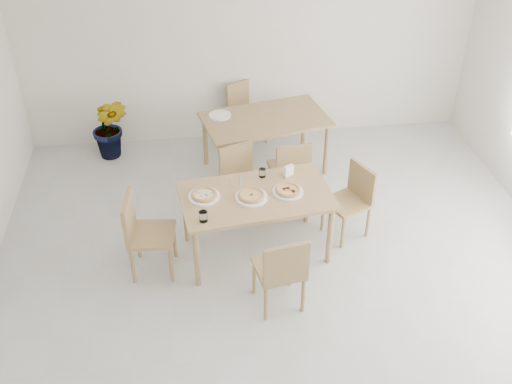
{
  "coord_description": "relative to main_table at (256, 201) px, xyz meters",
  "views": [
    {
      "loc": [
        -0.82,
        -3.91,
        4.32
      ],
      "look_at": [
        -0.22,
        0.97,
        0.78
      ],
      "focal_mm": 42.0,
      "sensor_mm": 36.0,
      "label": 1
    }
  ],
  "objects": [
    {
      "name": "tumbler_b",
      "position": [
        0.11,
        0.32,
        0.13
      ],
      "size": [
        0.07,
        0.07,
        0.1
      ],
      "primitive_type": "cylinder",
      "color": "white",
      "rests_on": "main_table"
    },
    {
      "name": "chair_back_s",
      "position": [
        0.51,
        0.85,
        -0.18
      ],
      "size": [
        0.47,
        0.47,
        0.84
      ],
      "rotation": [
        0.0,
        0.0,
        3.28
      ],
      "color": "#A37D51",
      "rests_on": "ground"
    },
    {
      "name": "chair_west",
      "position": [
        -1.16,
        -0.15,
        -0.14
      ],
      "size": [
        0.49,
        0.49,
        0.91
      ],
      "rotation": [
        0.0,
        0.0,
        1.47
      ],
      "color": "#A37D51",
      "rests_on": "ground"
    },
    {
      "name": "plate_empty",
      "position": [
        -0.24,
        1.71,
        0.09
      ],
      "size": [
        0.28,
        0.28,
        0.02
      ],
      "primitive_type": "cylinder",
      "color": "white",
      "rests_on": "second_table"
    },
    {
      "name": "plate_margherita",
      "position": [
        -0.05,
        -0.05,
        0.09
      ],
      "size": [
        0.33,
        0.33,
        0.02
      ],
      "primitive_type": "cylinder",
      "color": "white",
      "rests_on": "main_table"
    },
    {
      "name": "chair_south",
      "position": [
        0.14,
        -0.86,
        -0.16
      ],
      "size": [
        0.5,
        0.5,
        0.88
      ],
      "rotation": [
        0.0,
        0.0,
        3.31
      ],
      "color": "#A37D51",
      "rests_on": "ground"
    },
    {
      "name": "potted_plant",
      "position": [
        -1.66,
        2.14,
        -0.23
      ],
      "size": [
        0.57,
        0.5,
        0.88
      ],
      "primitive_type": "imported",
      "rotation": [
        0.0,
        0.0,
        -0.25
      ],
      "color": "#1B5A1B",
      "rests_on": "ground"
    },
    {
      "name": "main_table",
      "position": [
        0.0,
        0.0,
        0.0
      ],
      "size": [
        1.62,
        1.05,
        0.75
      ],
      "rotation": [
        0.0,
        0.0,
        0.13
      ],
      "color": "tan",
      "rests_on": "ground"
    },
    {
      "name": "fork_a",
      "position": [
        -0.13,
        0.26,
        0.08
      ],
      "size": [
        0.04,
        0.19,
        0.01
      ],
      "primitive_type": "cube",
      "rotation": [
        0.0,
        0.0,
        -0.12
      ],
      "color": "silver",
      "rests_on": "main_table"
    },
    {
      "name": "plate_mushroom",
      "position": [
        -0.53,
        0.02,
        0.09
      ],
      "size": [
        0.33,
        0.33,
        0.02
      ],
      "primitive_type": "cylinder",
      "color": "white",
      "rests_on": "main_table"
    },
    {
      "name": "second_table",
      "position": [
        0.31,
        1.59,
        -0.0
      ],
      "size": [
        1.67,
        1.17,
        0.75
      ],
      "rotation": [
        0.0,
        0.0,
        0.21
      ],
      "color": "#A37D51",
      "rests_on": "ground"
    },
    {
      "name": "chair_back_n",
      "position": [
        0.13,
        2.37,
        -0.18
      ],
      "size": [
        0.58,
        0.58,
        0.85
      ],
      "rotation": [
        0.0,
        0.0,
        0.56
      ],
      "color": "#A37D51",
      "rests_on": "ground"
    },
    {
      "name": "napkin_holder",
      "position": [
        0.38,
        0.29,
        0.14
      ],
      "size": [
        0.13,
        0.11,
        0.13
      ],
      "rotation": [
        0.0,
        0.0,
        0.51
      ],
      "color": "silver",
      "rests_on": "main_table"
    },
    {
      "name": "tumbler_a",
      "position": [
        -0.55,
        -0.36,
        0.14
      ],
      "size": [
        0.08,
        0.08,
        0.11
      ],
      "primitive_type": "cylinder",
      "color": "white",
      "rests_on": "main_table"
    },
    {
      "name": "pizza_margherita",
      "position": [
        -0.05,
        -0.05,
        0.11
      ],
      "size": [
        0.35,
        0.35,
        0.03
      ],
      "rotation": [
        0.0,
        0.0,
        0.39
      ],
      "color": "tan",
      "rests_on": "plate_margherita"
    },
    {
      "name": "chair_east",
      "position": [
        1.09,
        0.21,
        -0.18
      ],
      "size": [
        0.55,
        0.55,
        0.84
      ],
      "rotation": [
        0.0,
        0.0,
        -1.13
      ],
      "color": "#A37D51",
      "rests_on": "ground"
    },
    {
      "name": "chair_north",
      "position": [
        -0.09,
        0.78,
        -0.19
      ],
      "size": [
        0.51,
        0.51,
        0.82
      ],
      "rotation": [
        0.0,
        0.0,
        0.32
      ],
      "color": "#A37D51",
      "rests_on": "ground"
    },
    {
      "name": "fork_b",
      "position": [
        -0.24,
        0.23,
        0.08
      ],
      "size": [
        0.03,
        0.17,
        0.01
      ],
      "primitive_type": "cube",
      "rotation": [
        0.0,
        0.0,
        0.13
      ],
      "color": "silver",
      "rests_on": "main_table"
    },
    {
      "name": "plate_pepperoni",
      "position": [
        0.33,
        -0.0,
        0.09
      ],
      "size": [
        0.32,
        0.32,
        0.02
      ],
      "primitive_type": "cylinder",
      "color": "white",
      "rests_on": "main_table"
    },
    {
      "name": "pizza_mushroom",
      "position": [
        -0.53,
        0.02,
        0.11
      ],
      "size": [
        0.34,
        0.34,
        0.03
      ],
      "rotation": [
        0.0,
        0.0,
        -0.4
      ],
      "color": "tan",
      "rests_on": "plate_mushroom"
    },
    {
      "name": "pizza_pepperoni",
      "position": [
        0.33,
        -0.0,
        0.11
      ],
      "size": [
        0.27,
        0.27,
        0.03
      ],
      "rotation": [
        0.0,
        0.0,
        -0.05
      ],
      "color": "tan",
      "rests_on": "plate_pepperoni"
    }
  ]
}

